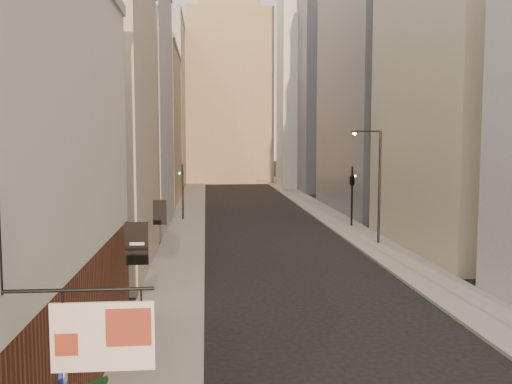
% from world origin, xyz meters
% --- Properties ---
extents(sidewalk_left, '(3.00, 140.00, 0.15)m').
position_xyz_m(sidewalk_left, '(-6.50, 55.00, 0.07)').
color(sidewalk_left, gray).
rests_on(sidewalk_left, ground).
extents(sidewalk_right, '(3.00, 140.00, 0.15)m').
position_xyz_m(sidewalk_right, '(6.50, 55.00, 0.07)').
color(sidewalk_right, gray).
rests_on(sidewalk_right, ground).
extents(left_bldg_beige, '(8.00, 12.00, 16.00)m').
position_xyz_m(left_bldg_beige, '(-12.00, 26.00, 8.00)').
color(left_bldg_beige, tan).
rests_on(left_bldg_beige, ground).
extents(left_bldg_grey, '(8.00, 16.00, 20.00)m').
position_xyz_m(left_bldg_grey, '(-12.00, 42.00, 10.00)').
color(left_bldg_grey, '#939498').
rests_on(left_bldg_grey, ground).
extents(left_bldg_tan, '(8.00, 18.00, 17.00)m').
position_xyz_m(left_bldg_tan, '(-12.00, 60.00, 8.50)').
color(left_bldg_tan, '#9D825B').
rests_on(left_bldg_tan, ground).
extents(left_bldg_wingrid, '(8.00, 20.00, 24.00)m').
position_xyz_m(left_bldg_wingrid, '(-12.00, 80.00, 12.00)').
color(left_bldg_wingrid, gray).
rests_on(left_bldg_wingrid, ground).
extents(right_bldg_beige, '(8.00, 16.00, 20.00)m').
position_xyz_m(right_bldg_beige, '(12.00, 30.00, 10.00)').
color(right_bldg_beige, tan).
rests_on(right_bldg_beige, ground).
extents(right_bldg_wingrid, '(8.00, 20.00, 26.00)m').
position_xyz_m(right_bldg_wingrid, '(12.00, 50.00, 13.00)').
color(right_bldg_wingrid, gray).
rests_on(right_bldg_wingrid, ground).
extents(highrise, '(21.00, 23.00, 51.20)m').
position_xyz_m(highrise, '(18.00, 78.00, 25.66)').
color(highrise, gray).
rests_on(highrise, ground).
extents(clock_tower, '(14.00, 14.00, 44.90)m').
position_xyz_m(clock_tower, '(-1.00, 92.00, 17.63)').
color(clock_tower, '#9D825B').
rests_on(clock_tower, ground).
extents(white_tower, '(8.00, 8.00, 41.50)m').
position_xyz_m(white_tower, '(10.00, 78.00, 18.61)').
color(white_tower, silver).
rests_on(white_tower, ground).
extents(streetlamp_mid, '(1.96, 0.84, 7.79)m').
position_xyz_m(streetlamp_mid, '(6.62, 31.78, 4.45)').
color(streetlamp_mid, black).
rests_on(streetlamp_mid, ground).
extents(traffic_light_left, '(0.59, 0.51, 5.00)m').
position_xyz_m(traffic_light_left, '(-6.95, 44.64, 3.51)').
color(traffic_light_left, black).
rests_on(traffic_light_left, ground).
extents(traffic_light_right, '(0.82, 0.82, 5.00)m').
position_xyz_m(traffic_light_right, '(6.96, 39.52, 3.94)').
color(traffic_light_right, black).
rests_on(traffic_light_right, ground).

